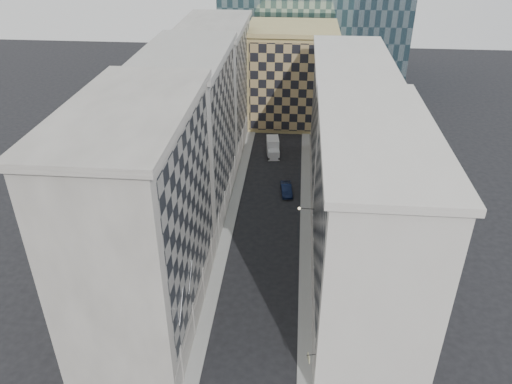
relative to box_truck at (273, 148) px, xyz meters
The scene contains 13 objects.
sidewalk_west 22.30m from the box_truck, 102.16° to the right, with size 1.50×100.00×0.15m, color gray.
sidewalk_east 22.56m from the box_truck, 75.06° to the right, with size 1.50×100.00×0.15m, color gray.
bldg_left_a 43.38m from the box_truck, 104.21° to the right, with size 10.80×22.80×23.70m.
bldg_left_b 23.69m from the box_truck, 118.80° to the right, with size 10.80×22.80×22.70m.
bldg_left_c 14.47m from the box_truck, 162.64° to the left, with size 10.80×22.80×21.70m.
bldg_right_a 39.57m from the box_truck, 72.72° to the right, with size 10.80×26.80×20.70m.
bldg_right_b 17.35m from the box_truck, 40.48° to the right, with size 10.80×28.80×19.70m.
tan_block 18.28m from the box_truck, 80.98° to the left, with size 16.80×14.80×18.80m.
flagpoles_left 46.58m from the box_truck, 96.66° to the right, with size 0.10×6.33×2.33m.
bracket_lamp 28.65m from the box_truck, 79.92° to the right, with size 1.98×0.36×0.36m.
box_truck is the anchor object (origin of this frame).
dark_car 13.93m from the box_truck, 78.22° to the right, with size 1.56×4.48×1.48m, color #0E1835.
shop_sign 49.21m from the box_truck, 83.02° to the right, with size 0.83×0.72×0.81m.
Camera 1 is at (3.47, -27.89, 38.45)m, focal length 35.00 mm.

